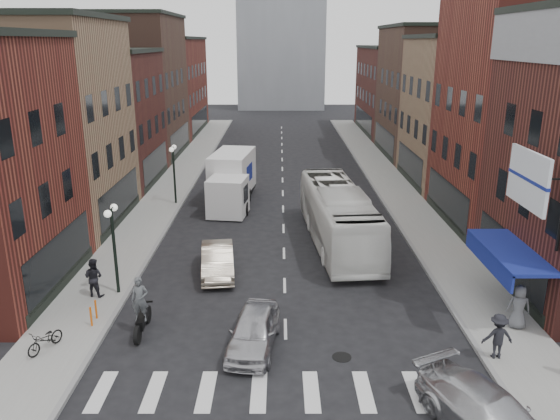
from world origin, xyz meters
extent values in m
plane|color=black|center=(0.00, 0.00, 0.00)|extent=(160.00, 160.00, 0.00)
cube|color=gray|center=(-8.50, 22.00, 0.07)|extent=(3.00, 74.00, 0.15)
cube|color=gray|center=(8.50, 22.00, 0.07)|extent=(3.00, 74.00, 0.15)
cube|color=gray|center=(-7.00, 22.00, 0.00)|extent=(0.20, 74.00, 0.16)
cube|color=gray|center=(7.00, 22.00, 0.00)|extent=(0.20, 74.00, 0.16)
cube|color=silver|center=(0.00, -3.00, 0.00)|extent=(12.00, 2.20, 0.01)
cube|color=black|center=(-10.02, 4.50, 1.60)|extent=(0.08, 7.20, 2.20)
cube|color=#9A7355|center=(-15.00, 14.00, 6.00)|extent=(10.00, 10.00, 12.00)
cube|color=black|center=(-10.02, 14.00, 1.60)|extent=(0.08, 8.00, 2.20)
cube|color=black|center=(-15.00, 14.00, 12.15)|extent=(10.30, 10.20, 0.30)
cube|color=#4B1F1B|center=(-15.00, 24.00, 5.00)|extent=(10.00, 10.00, 10.00)
cube|color=black|center=(-10.02, 24.00, 1.60)|extent=(0.08, 8.00, 2.20)
cube|color=black|center=(-15.00, 24.00, 10.15)|extent=(10.30, 10.20, 0.30)
cube|color=#4F3227|center=(-15.00, 35.00, 6.50)|extent=(10.00, 12.00, 13.00)
cube|color=black|center=(-10.02, 35.00, 1.60)|extent=(0.08, 9.60, 2.20)
cube|color=black|center=(-15.00, 35.00, 13.15)|extent=(10.30, 12.20, 0.30)
cube|color=maroon|center=(-15.00, 49.00, 5.50)|extent=(10.00, 16.00, 11.00)
cube|color=black|center=(-10.02, 49.00, 1.60)|extent=(0.08, 12.80, 2.20)
cube|color=black|center=(-15.00, 49.00, 11.15)|extent=(10.30, 16.20, 0.30)
cube|color=black|center=(10.02, 4.50, 1.60)|extent=(0.08, 7.20, 2.20)
cube|color=maroon|center=(15.00, 14.00, 7.00)|extent=(10.00, 10.00, 14.00)
cube|color=black|center=(10.02, 14.00, 1.60)|extent=(0.08, 8.00, 2.20)
cube|color=#9A7355|center=(15.00, 24.00, 5.50)|extent=(10.00, 10.00, 11.00)
cube|color=black|center=(10.02, 24.00, 1.60)|extent=(0.08, 8.00, 2.20)
cube|color=black|center=(15.00, 24.00, 11.15)|extent=(10.30, 10.20, 0.30)
cube|color=#4F3227|center=(15.00, 35.00, 6.00)|extent=(10.00, 12.00, 12.00)
cube|color=black|center=(10.02, 35.00, 1.60)|extent=(0.08, 9.60, 2.20)
cube|color=black|center=(15.00, 35.00, 12.15)|extent=(10.30, 12.20, 0.30)
cube|color=#4B1F1B|center=(15.00, 49.00, 5.00)|extent=(10.00, 16.00, 10.00)
cube|color=black|center=(10.02, 49.00, 1.60)|extent=(0.08, 12.80, 2.20)
cube|color=black|center=(15.00, 49.00, 10.15)|extent=(10.30, 16.20, 0.30)
cube|color=navy|center=(9.10, 2.50, 2.70)|extent=(1.80, 5.00, 0.15)
cube|color=navy|center=(8.25, 2.50, 2.35)|extent=(0.10, 5.00, 0.70)
cylinder|color=black|center=(9.20, 0.50, 6.20)|extent=(1.40, 0.08, 0.08)
cube|color=silver|center=(8.50, 0.50, 6.20)|extent=(0.12, 3.00, 2.00)
cylinder|color=black|center=(-7.40, 4.00, 2.00)|extent=(0.14, 0.14, 4.00)
cylinder|color=black|center=(-7.40, 4.00, 4.00)|extent=(0.06, 0.90, 0.06)
sphere|color=white|center=(-7.40, 3.55, 3.95)|extent=(0.32, 0.32, 0.32)
sphere|color=white|center=(-7.40, 4.45, 3.95)|extent=(0.32, 0.32, 0.32)
cylinder|color=black|center=(-7.40, 18.00, 2.00)|extent=(0.14, 0.14, 4.00)
cylinder|color=black|center=(-7.40, 18.00, 4.00)|extent=(0.06, 0.90, 0.06)
sphere|color=white|center=(-7.40, 17.55, 3.95)|extent=(0.32, 0.32, 0.32)
sphere|color=white|center=(-7.40, 18.45, 3.95)|extent=(0.32, 0.32, 0.32)
cylinder|color=#D8590C|center=(-7.60, 1.00, 0.55)|extent=(0.08, 0.08, 0.80)
cylinder|color=#D8590C|center=(-7.60, 1.60, 0.55)|extent=(0.08, 0.08, 0.80)
cube|color=white|center=(-3.55, 15.47, 1.31)|extent=(2.65, 2.82, 2.43)
cube|color=black|center=(-3.55, 15.47, 1.56)|extent=(2.53, 1.67, 1.07)
cube|color=white|center=(-3.55, 19.17, 2.04)|extent=(3.09, 5.34, 2.82)
cube|color=navy|center=(-3.55, 19.17, 2.04)|extent=(2.71, 2.26, 1.17)
cube|color=black|center=(-3.55, 18.97, 0.44)|extent=(2.98, 6.55, 0.34)
cylinder|color=black|center=(-4.67, 15.67, 0.44)|extent=(0.27, 0.87, 0.87)
cylinder|color=black|center=(-2.43, 15.67, 0.44)|extent=(0.27, 0.87, 0.87)
cylinder|color=black|center=(-4.67, 18.97, 0.44)|extent=(0.27, 0.87, 0.87)
cylinder|color=black|center=(-2.43, 18.97, 0.44)|extent=(0.27, 0.87, 0.87)
cylinder|color=black|center=(-4.67, 20.92, 0.44)|extent=(0.27, 0.87, 0.87)
cylinder|color=black|center=(-2.43, 20.92, 0.44)|extent=(0.27, 0.87, 0.87)
cylinder|color=black|center=(-5.53, 1.54, 0.36)|extent=(0.15, 0.71, 0.71)
cylinder|color=black|center=(-5.53, -0.08, 0.36)|extent=(0.15, 0.71, 0.71)
cube|color=black|center=(-5.53, 0.73, 0.59)|extent=(0.36, 1.31, 0.38)
cube|color=black|center=(-5.53, 1.32, 1.02)|extent=(0.60, 0.11, 0.06)
imported|color=#4D5053|center=(-5.53, 0.62, 1.48)|extent=(0.68, 0.47, 1.78)
imported|color=white|center=(2.99, 10.50, 1.62)|extent=(3.72, 11.81, 3.24)
imported|color=#B8B7BD|center=(-1.18, -0.33, 0.70)|extent=(2.16, 4.27, 1.39)
imported|color=beige|center=(-3.23, 6.31, 0.71)|extent=(2.00, 4.46, 1.42)
imported|color=silver|center=(5.71, -5.07, 0.70)|extent=(3.91, 5.23, 1.41)
imported|color=black|center=(-8.67, -0.75, 0.56)|extent=(1.15, 1.65, 0.82)
imported|color=black|center=(-8.32, 3.66, 1.02)|extent=(0.93, 0.67, 1.73)
imported|color=black|center=(7.40, -1.22, 0.98)|extent=(1.08, 0.56, 1.66)
imported|color=#585A5F|center=(9.00, 0.87, 1.04)|extent=(0.98, 0.77, 1.77)
camera|label=1|loc=(-0.22, -18.08, 10.84)|focal=35.00mm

